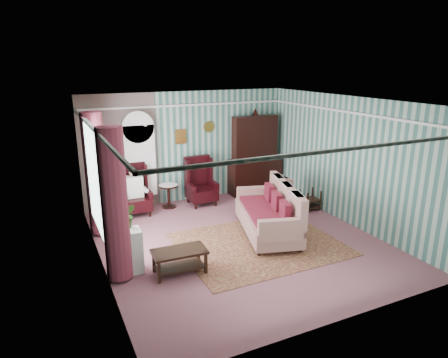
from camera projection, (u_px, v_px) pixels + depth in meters
name	position (u px, v px, depth m)	size (l,w,h in m)	color
floor	(239.00, 241.00, 8.36)	(6.00, 6.00, 0.00)	brown
room_shell	(208.00, 149.00, 7.70)	(5.53, 6.02, 2.91)	#39685E
bookcase	(140.00, 166.00, 9.96)	(0.80, 0.28, 2.24)	white
dresser_hutch	(255.00, 152.00, 11.17)	(1.50, 0.56, 2.36)	black
wingback_left	(134.00, 190.00, 9.66)	(0.76, 0.80, 1.25)	black
wingback_right	(201.00, 181.00, 10.37)	(0.76, 0.80, 1.25)	black
seated_woman	(135.00, 192.00, 9.67)	(0.44, 0.40, 1.18)	beige
round_side_table	(169.00, 196.00, 10.25)	(0.50, 0.50, 0.60)	black
nest_table	(310.00, 200.00, 10.08)	(0.45, 0.38, 0.54)	black
plant_stand	(126.00, 252.00, 7.01)	(0.55, 0.35, 0.80)	white
rug	(259.00, 244.00, 8.22)	(3.20, 2.60, 0.01)	#4F201A
sofa	(267.00, 212.00, 8.60)	(2.25, 0.98, 1.02)	#B5A68C
floral_armchair	(273.00, 194.00, 9.69)	(0.77, 0.81, 1.08)	beige
coffee_table	(180.00, 262.00, 7.05)	(0.95, 0.51, 0.44)	black
potted_plant_a	(123.00, 223.00, 6.73)	(0.36, 0.31, 0.40)	#20551A
potted_plant_b	(128.00, 216.00, 7.01)	(0.24, 0.19, 0.43)	#1F5119
potted_plant_c	(118.00, 221.00, 6.82)	(0.22, 0.22, 0.38)	#184F1B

